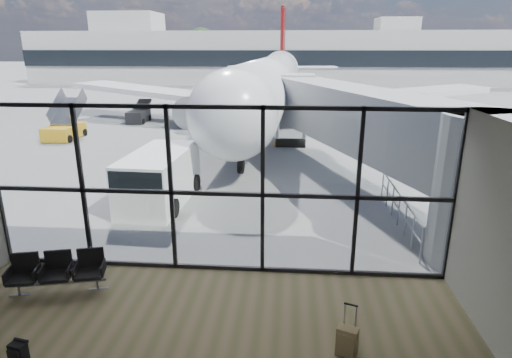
# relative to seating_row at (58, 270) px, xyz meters

# --- Properties ---
(ground) EXTENTS (220.00, 220.00, 0.00)m
(ground) POSITION_rel_seating_row_xyz_m (3.80, 41.34, -0.56)
(ground) COLOR slate
(ground) RESTS_ON ground
(lounge_shell) EXTENTS (12.02, 8.01, 4.51)m
(lounge_shell) POSITION_rel_seating_row_xyz_m (3.80, -3.46, 2.09)
(lounge_shell) COLOR brown
(lounge_shell) RESTS_ON ground
(glass_curtain_wall) EXTENTS (12.10, 0.12, 4.50)m
(glass_curtain_wall) POSITION_rel_seating_row_xyz_m (3.80, 1.34, 1.69)
(glass_curtain_wall) COLOR white
(glass_curtain_wall) RESTS_ON ground
(jet_bridge) EXTENTS (8.00, 16.50, 4.33)m
(jet_bridge) POSITION_rel_seating_row_xyz_m (8.70, 8.42, 2.20)
(jet_bridge) COLOR #9D9EA2
(jet_bridge) RESTS_ON ground
(apron_railing) EXTENTS (0.06, 5.46, 1.11)m
(apron_railing) POSITION_rel_seating_row_xyz_m (9.40, 4.84, 0.16)
(apron_railing) COLOR gray
(apron_railing) RESTS_ON ground
(far_terminal) EXTENTS (80.00, 12.20, 11.00)m
(far_terminal) POSITION_rel_seating_row_xyz_m (3.22, 63.31, 3.65)
(far_terminal) COLOR #AEAFAA
(far_terminal) RESTS_ON ground
(tree_0) EXTENTS (4.95, 4.95, 7.12)m
(tree_0) POSITION_rel_seating_row_xyz_m (-41.20, 73.34, 4.07)
(tree_0) COLOR #382619
(tree_0) RESTS_ON ground
(tree_1) EXTENTS (5.61, 5.61, 8.07)m
(tree_1) POSITION_rel_seating_row_xyz_m (-35.20, 73.34, 4.70)
(tree_1) COLOR #382619
(tree_1) RESTS_ON ground
(tree_2) EXTENTS (6.27, 6.27, 9.03)m
(tree_2) POSITION_rel_seating_row_xyz_m (-29.20, 73.34, 5.32)
(tree_2) COLOR #382619
(tree_2) RESTS_ON ground
(tree_3) EXTENTS (4.95, 4.95, 7.12)m
(tree_3) POSITION_rel_seating_row_xyz_m (-23.20, 73.34, 4.07)
(tree_3) COLOR #382619
(tree_3) RESTS_ON ground
(tree_4) EXTENTS (5.61, 5.61, 8.07)m
(tree_4) POSITION_rel_seating_row_xyz_m (-17.20, 73.34, 4.70)
(tree_4) COLOR #382619
(tree_4) RESTS_ON ground
(tree_5) EXTENTS (6.27, 6.27, 9.03)m
(tree_5) POSITION_rel_seating_row_xyz_m (-11.20, 73.34, 5.32)
(tree_5) COLOR #382619
(tree_5) RESTS_ON ground
(seating_row) EXTENTS (2.28, 1.13, 1.01)m
(seating_row) POSITION_rel_seating_row_xyz_m (0.00, 0.00, 0.00)
(seating_row) COLOR gray
(seating_row) RESTS_ON ground
(backpack) EXTENTS (0.35, 0.33, 0.47)m
(backpack) POSITION_rel_seating_row_xyz_m (0.56, -2.58, -0.33)
(backpack) COLOR black
(backpack) RESTS_ON ground
(suitcase) EXTENTS (0.46, 0.39, 1.09)m
(suitcase) POSITION_rel_seating_row_xyz_m (6.88, -1.84, -0.23)
(suitcase) COLOR olive
(suitcase) RESTS_ON ground
(airliner) EXTENTS (33.47, 38.76, 9.98)m
(airliner) POSITION_rel_seating_row_xyz_m (3.92, 25.45, 2.48)
(airliner) COLOR silver
(airliner) RESTS_ON ground
(service_van) EXTENTS (2.42, 4.67, 1.99)m
(service_van) POSITION_rel_seating_row_xyz_m (0.66, 6.31, 0.46)
(service_van) COLOR white
(service_van) RESTS_ON ground
(belt_loader) EXTENTS (1.49, 3.55, 1.62)m
(belt_loader) POSITION_rel_seating_row_xyz_m (-6.44, 24.24, -0.02)
(belt_loader) COLOR black
(belt_loader) RESTS_ON ground
(mobile_stairs) EXTENTS (1.93, 3.54, 2.47)m
(mobile_stairs) POSITION_rel_seating_row_xyz_m (-9.12, 17.63, 0.03)
(mobile_stairs) COLOR gold
(mobile_stairs) RESTS_ON ground
(traffic_cone_a) EXTENTS (0.48, 0.48, 0.68)m
(traffic_cone_a) POSITION_rel_seating_row_xyz_m (1.75, 13.78, -0.23)
(traffic_cone_a) COLOR red
(traffic_cone_a) RESTS_ON ground
(traffic_cone_b) EXTENTS (0.36, 0.36, 0.51)m
(traffic_cone_b) POSITION_rel_seating_row_xyz_m (4.81, 16.81, -0.32)
(traffic_cone_b) COLOR orange
(traffic_cone_b) RESTS_ON ground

